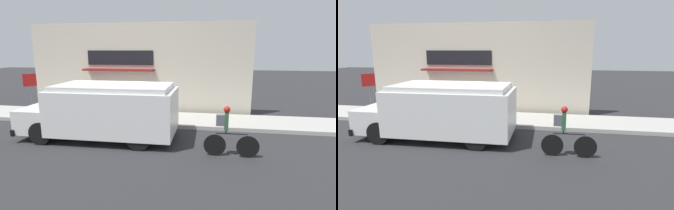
{
  "view_description": "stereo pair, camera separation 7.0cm",
  "coord_description": "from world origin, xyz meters",
  "views": [
    {
      "loc": [
        3.93,
        -10.88,
        3.4
      ],
      "look_at": [
        2.18,
        -0.2,
        1.1
      ],
      "focal_mm": 28.0,
      "sensor_mm": 36.0,
      "label": 1
    },
    {
      "loc": [
        4.0,
        -10.87,
        3.4
      ],
      "look_at": [
        2.18,
        -0.2,
        1.1
      ],
      "focal_mm": 28.0,
      "sensor_mm": 36.0,
      "label": 2
    }
  ],
  "objects": [
    {
      "name": "stop_sign_post",
      "position": [
        -4.69,
        0.47,
        1.6
      ],
      "size": [
        0.45,
        0.45,
        2.14
      ],
      "color": "slate",
      "rests_on": "sidewalk"
    },
    {
      "name": "sidewalk",
      "position": [
        0.0,
        1.22,
        0.08
      ],
      "size": [
        28.0,
        2.43,
        0.17
      ],
      "color": "#ADAAA3",
      "rests_on": "ground_plane"
    },
    {
      "name": "storefront",
      "position": [
        -0.03,
        2.82,
        2.4
      ],
      "size": [
        12.02,
        0.82,
        4.79
      ],
      "color": "beige",
      "rests_on": "ground_plane"
    },
    {
      "name": "cyclist",
      "position": [
        4.53,
        -2.7,
        0.79
      ],
      "size": [
        1.76,
        0.21,
        1.67
      ],
      "rotation": [
        0.0,
        0.0,
        0.01
      ],
      "color": "black",
      "rests_on": "ground_plane"
    },
    {
      "name": "school_bus",
      "position": [
        -0.01,
        -1.61,
        1.12
      ],
      "size": [
        5.94,
        2.85,
        2.12
      ],
      "rotation": [
        0.0,
        0.0,
        0.01
      ],
      "color": "white",
      "rests_on": "ground_plane"
    },
    {
      "name": "ground_plane",
      "position": [
        0.0,
        0.0,
        0.0
      ],
      "size": [
        70.0,
        70.0,
        0.0
      ],
      "primitive_type": "plane",
      "color": "#2B2B2D"
    }
  ]
}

